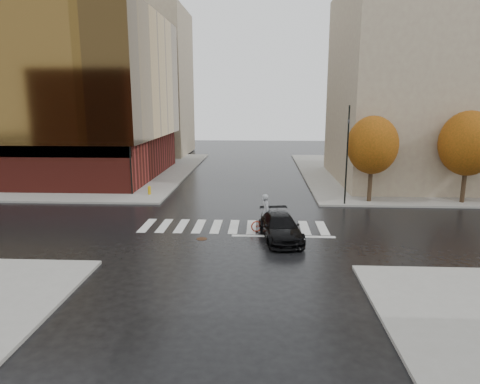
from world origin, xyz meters
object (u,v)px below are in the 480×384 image
Objects in this scene: traffic_light_ne at (347,149)px; fire_hydrant at (149,190)px; cyclist at (267,219)px; sedan at (280,227)px; traffic_light_nw at (130,143)px.

fire_hydrant is (-15.48, 2.45, -3.72)m from traffic_light_ne.
cyclist is 0.32× the size of traffic_light_ne.
sedan is 16.40m from traffic_light_nw.
sedan is 6.66× the size of fire_hydrant.
cyclist is (-0.75, 1.45, 0.07)m from sedan.
traffic_light_nw is (-11.05, 9.35, 3.56)m from cyclist.
traffic_light_nw reaches higher than fire_hydrant.
traffic_light_nw is 1.01× the size of traffic_light_ne.
traffic_light_ne is (5.91, 6.78, 3.50)m from cyclist.
traffic_light_ne is (16.96, -2.56, -0.07)m from traffic_light_nw.
fire_hydrant is at bearing 34.22° from cyclist.
cyclist is at bearing 50.34° from traffic_light_ne.
sedan is at bearing 60.78° from traffic_light_nw.
traffic_light_nw is at bearing 128.57° from sedan.
sedan reaches higher than fire_hydrant.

